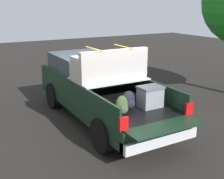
# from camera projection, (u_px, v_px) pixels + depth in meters

# --- Properties ---
(ground_plane) EXTENTS (40.00, 40.00, 0.00)m
(ground_plane) POSITION_uv_depth(u_px,v_px,m) (102.00, 120.00, 8.73)
(ground_plane) COLOR black
(pickup_truck) EXTENTS (6.05, 2.06, 2.23)m
(pickup_truck) POSITION_uv_depth(u_px,v_px,m) (96.00, 86.00, 8.76)
(pickup_truck) COLOR black
(pickup_truck) RESTS_ON ground_plane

